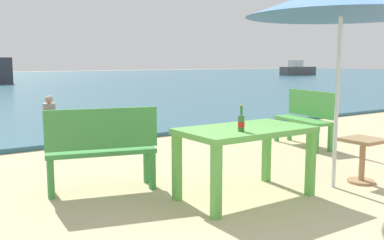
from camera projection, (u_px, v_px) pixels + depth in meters
The scene contains 8 objects.
picnic_table_green at pixel (245, 138), 4.57m from camera, with size 1.40×0.80×0.76m.
beer_bottle_amber at pixel (241, 122), 4.29m from camera, with size 0.07×0.07×0.26m.
patio_umbrella at pixel (342, 0), 4.75m from camera, with size 2.10×2.10×2.30m.
side_table_wood at pixel (362, 154), 5.18m from camera, with size 0.44×0.44×0.54m.
bench_green_left at pixel (102, 144), 4.78m from camera, with size 1.25×0.66×0.95m.
bench_green_right at pixel (306, 115), 7.41m from camera, with size 0.58×1.25×0.95m.
swimmer_person at pixel (49, 105), 12.10m from camera, with size 0.34×0.34×0.41m.
boat_tanker at pixel (298, 70), 41.52m from camera, with size 3.90×1.06×1.42m.
Camera 1 is at (-4.01, -2.19, 1.46)m, focal length 40.63 mm.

